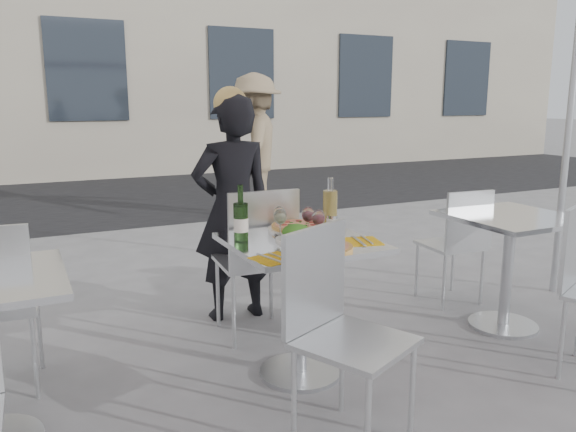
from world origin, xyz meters
name	(u,v)px	position (x,y,z in m)	size (l,w,h in m)	color
ground	(300,374)	(0.00, 0.00, 0.00)	(80.00, 80.00, 0.00)	slate
street_asphalt	(111,196)	(0.00, 6.50, 0.00)	(24.00, 5.00, 0.00)	black
main_table	(300,279)	(0.00, 0.00, 0.54)	(0.72, 0.72, 0.75)	#B7BABF
side_table_right	(509,247)	(1.50, 0.00, 0.54)	(0.72, 0.72, 0.75)	#B7BABF
chair_far	(258,251)	(-0.02, 0.53, 0.56)	(0.46, 0.48, 0.95)	silver
chair_near	(336,317)	(-0.12, -0.57, 0.55)	(0.57, 0.57, 0.93)	silver
side_chair_rfar	(459,237)	(1.51, 0.46, 0.50)	(0.41, 0.42, 0.85)	silver
woman_diner	(233,209)	(-0.02, 0.95, 0.75)	(0.55, 0.36, 1.50)	black
pedestrian_b	(255,146)	(1.42, 4.02, 0.90)	(1.16, 0.67, 1.80)	#907B5D
pizza_near	(317,247)	(-0.01, -0.20, 0.76)	(0.34, 0.34, 0.02)	tan
pizza_far	(299,227)	(0.10, 0.21, 0.77)	(0.34, 0.34, 0.03)	white
salad_plate	(297,234)	(-0.02, 0.00, 0.79)	(0.22, 0.22, 0.09)	white
wine_bottle	(241,220)	(-0.29, 0.10, 0.86)	(0.07, 0.08, 0.29)	#254B1C
carafe	(330,209)	(0.26, 0.15, 0.87)	(0.08, 0.08, 0.29)	tan
sugar_shaker	(332,225)	(0.21, 0.03, 0.80)	(0.06, 0.06, 0.11)	white
wineglass_white_a	(280,218)	(-0.08, 0.09, 0.86)	(0.07, 0.07, 0.16)	white
wineglass_white_b	(280,215)	(-0.05, 0.15, 0.86)	(0.07, 0.07, 0.16)	white
wineglass_red_a	(318,219)	(0.09, -0.02, 0.86)	(0.07, 0.07, 0.16)	white
wineglass_red_b	(308,215)	(0.08, 0.08, 0.86)	(0.07, 0.07, 0.16)	white
napkin_left	(274,258)	(-0.27, -0.26, 0.75)	(0.22, 0.22, 0.01)	gold
napkin_right	(362,241)	(0.27, -0.16, 0.75)	(0.22, 0.22, 0.01)	gold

